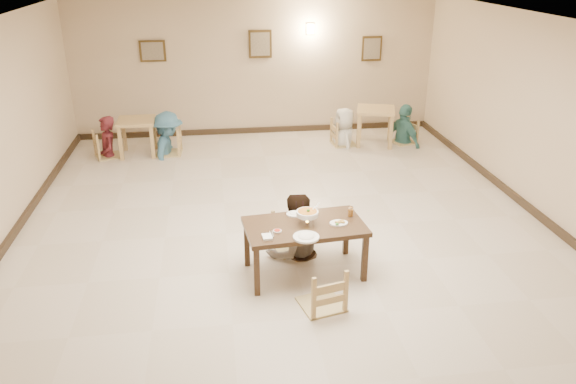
{
  "coord_description": "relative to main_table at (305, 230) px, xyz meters",
  "views": [
    {
      "loc": [
        -0.97,
        -7.45,
        3.85
      ],
      "look_at": [
        -0.06,
        -0.72,
        0.93
      ],
      "focal_mm": 35.0,
      "sensor_mm": 36.0,
      "label": 1
    }
  ],
  "objects": [
    {
      "name": "bg_chair_rr",
      "position": [
        3.02,
        5.05,
        -0.13
      ],
      "size": [
        0.46,
        0.46,
        0.98
      ],
      "rotation": [
        0.0,
        0.0,
        -1.31
      ],
      "color": "tan",
      "rests_on": "floor"
    },
    {
      "name": "baseboard_back",
      "position": [
        -0.08,
        6.21,
        -0.56
      ],
      "size": [
        8.0,
        0.06,
        0.12
      ],
      "primitive_type": "cube",
      "color": "#322518",
      "rests_on": "floor"
    },
    {
      "name": "floor",
      "position": [
        -0.08,
        1.24,
        -0.62
      ],
      "size": [
        10.0,
        10.0,
        0.0
      ],
      "primitive_type": "plane",
      "color": "beige",
      "rests_on": "ground"
    },
    {
      "name": "bg_chair_rl",
      "position": [
        1.69,
        5.1,
        -0.1
      ],
      "size": [
        0.49,
        0.49,
        1.04
      ],
      "rotation": [
        0.0,
        0.0,
        1.66
      ],
      "color": "tan",
      "rests_on": "floor"
    },
    {
      "name": "bg_diner_b",
      "position": [
        -2.02,
        4.99,
        0.26
      ],
      "size": [
        0.83,
        1.23,
        1.76
      ],
      "primitive_type": "imported",
      "rotation": [
        0.0,
        0.0,
        1.41
      ],
      "color": "teal",
      "rests_on": "floor"
    },
    {
      "name": "wall_back",
      "position": [
        -0.08,
        6.24,
        0.88
      ],
      "size": [
        10.0,
        0.0,
        10.0
      ],
      "primitive_type": "plane",
      "rotation": [
        1.57,
        0.0,
        0.0
      ],
      "color": "beige",
      "rests_on": "floor"
    },
    {
      "name": "rice_plate_far",
      "position": [
        -0.06,
        0.29,
        0.09
      ],
      "size": [
        0.26,
        0.26,
        0.06
      ],
      "color": "white",
      "rests_on": "main_table"
    },
    {
      "name": "baseboard_left",
      "position": [
        -4.05,
        1.24,
        -0.56
      ],
      "size": [
        0.06,
        10.0,
        0.12
      ],
      "primitive_type": "cube",
      "color": "#322518",
      "rests_on": "floor"
    },
    {
      "name": "curry_warmer",
      "position": [
        0.03,
        0.01,
        0.23
      ],
      "size": [
        0.31,
        0.28,
        0.25
      ],
      "color": "silver",
      "rests_on": "main_table"
    },
    {
      "name": "ceiling",
      "position": [
        -0.08,
        1.24,
        2.38
      ],
      "size": [
        10.0,
        10.0,
        0.0
      ],
      "primitive_type": "plane",
      "color": "white",
      "rests_on": "wall_back"
    },
    {
      "name": "rice_plate_near",
      "position": [
        -0.04,
        -0.36,
        0.1
      ],
      "size": [
        0.32,
        0.32,
        0.07
      ],
      "color": "white",
      "rests_on": "main_table"
    },
    {
      "name": "bg_table_left",
      "position": [
        -2.62,
        5.04,
        -0.02
      ],
      "size": [
        0.75,
        0.75,
        0.74
      ],
      "rotation": [
        0.0,
        0.0,
        0.02
      ],
      "color": "tan",
      "rests_on": "floor"
    },
    {
      "name": "picture_a",
      "position": [
        -2.28,
        6.19,
        1.28
      ],
      "size": [
        0.55,
        0.04,
        0.45
      ],
      "color": "#3D2C13",
      "rests_on": "wall_back"
    },
    {
      "name": "chair_near",
      "position": [
        0.08,
        -0.76,
        -0.11
      ],
      "size": [
        0.48,
        0.48,
        1.03
      ],
      "rotation": [
        0.0,
        0.0,
        3.38
      ],
      "color": "tan",
      "rests_on": "floor"
    },
    {
      "name": "main_diner",
      "position": [
        -0.04,
        0.55,
        0.25
      ],
      "size": [
        1.0,
        0.88,
        1.74
      ],
      "primitive_type": "imported",
      "rotation": [
        0.0,
        0.0,
        3.44
      ],
      "color": "gray",
      "rests_on": "floor"
    },
    {
      "name": "napkin_cutlery",
      "position": [
        -0.5,
        -0.29,
        0.09
      ],
      "size": [
        0.15,
        0.24,
        0.03
      ],
      "color": "white",
      "rests_on": "main_table"
    },
    {
      "name": "wall_sconce",
      "position": [
        1.12,
        6.2,
        1.68
      ],
      "size": [
        0.16,
        0.05,
        0.22
      ],
      "primitive_type": "cube",
      "color": "#FFD88C",
      "rests_on": "wall_back"
    },
    {
      "name": "main_table",
      "position": [
        0.0,
        0.0,
        0.0
      ],
      "size": [
        1.57,
        0.98,
        0.7
      ],
      "rotation": [
        0.0,
        0.0,
        0.1
      ],
      "color": "#3D2919",
      "rests_on": "floor"
    },
    {
      "name": "bg_chair_lr",
      "position": [
        -2.02,
        4.99,
        -0.08
      ],
      "size": [
        0.51,
        0.51,
        1.08
      ],
      "rotation": [
        0.0,
        0.0,
        -1.63
      ],
      "color": "tan",
      "rests_on": "floor"
    },
    {
      "name": "picture_c",
      "position": [
        2.52,
        6.19,
        1.23
      ],
      "size": [
        0.45,
        0.04,
        0.55
      ],
      "color": "#3D2C13",
      "rests_on": "wall_back"
    },
    {
      "name": "wall_right",
      "position": [
        3.92,
        1.24,
        0.88
      ],
      "size": [
        0.0,
        10.0,
        10.0
      ],
      "primitive_type": "plane",
      "rotation": [
        1.57,
        0.0,
        -1.57
      ],
      "color": "beige",
      "rests_on": "floor"
    },
    {
      "name": "drink_glass",
      "position": [
        0.62,
        0.15,
        0.14
      ],
      "size": [
        0.07,
        0.07,
        0.13
      ],
      "color": "white",
      "rests_on": "main_table"
    },
    {
      "name": "fried_plate",
      "position": [
        0.42,
        -0.04,
        0.1
      ],
      "size": [
        0.23,
        0.23,
        0.05
      ],
      "color": "white",
      "rests_on": "main_table"
    },
    {
      "name": "baseboard_right",
      "position": [
        3.89,
        1.24,
        -0.56
      ],
      "size": [
        0.06,
        10.0,
        0.12
      ],
      "primitive_type": "cube",
      "color": "#322518",
      "rests_on": "floor"
    },
    {
      "name": "bg_diner_d",
      "position": [
        3.02,
        5.05,
        0.23
      ],
      "size": [
        0.76,
        1.08,
        1.7
      ],
      "primitive_type": "imported",
      "rotation": [
        0.0,
        0.0,
        1.96
      ],
      "color": "teal",
      "rests_on": "floor"
    },
    {
      "name": "chili_dish",
      "position": [
        -0.36,
        -0.15,
        0.09
      ],
      "size": [
        0.11,
        0.11,
        0.02
      ],
      "color": "white",
      "rests_on": "main_table"
    },
    {
      "name": "bg_diner_c",
      "position": [
        1.69,
        5.1,
        0.18
      ],
      "size": [
        0.58,
        0.83,
        1.61
      ],
      "primitive_type": "imported",
      "rotation": [
        0.0,
        0.0,
        4.81
      ],
      "color": "silver",
      "rests_on": "floor"
    },
    {
      "name": "chair_far",
      "position": [
        -0.07,
        0.66,
        -0.12
      ],
      "size": [
        0.47,
        0.47,
        1.0
      ],
      "rotation": [
        0.0,
        0.0,
        0.3
      ],
      "color": "tan",
      "rests_on": "floor"
    },
    {
      "name": "bg_chair_ll",
      "position": [
        -3.22,
        4.97,
        -0.11
      ],
      "size": [
        0.48,
        0.48,
        1.02
      ],
      "rotation": [
        0.0,
        0.0,
        1.93
      ],
      "color": "tan",
      "rests_on": "floor"
    },
    {
      "name": "bg_diner_a",
      "position": [
        -3.22,
        4.97,
        0.22
      ],
      "size": [
        0.57,
        0.71,
        1.67
      ],
      "primitive_type": "imported",
      "rotation": [
        0.0,
        0.0,
        5.03
      ],
      "color": "#591C24",
      "rests_on": "floor"
    },
    {
      "name": "picture_b",
      "position": [
        0.02,
        6.19,
        1.38
      ],
      "size": [
        0.5,
        0.04,
        0.6
      ],
      "color": "#3D2C13",
      "rests_on": "wall_back"
    },
    {
      "name": "bg_table_right",
      "position": [
        2.36,
        5.05,
        0.02
      ],
      "size": [
        0.97,
        0.97,
        0.78
      ],
      "rotation": [
        0.0,
        0.0,
        -0.28
      ],
      "color": "tan",
      "rests_on": "floor"
    }
  ]
}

